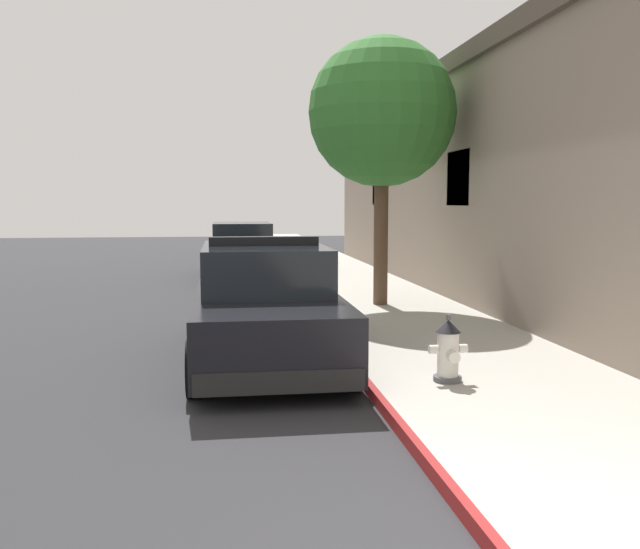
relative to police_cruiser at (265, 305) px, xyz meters
name	(u,v)px	position (x,y,z in m)	size (l,w,h in m)	color
ground_plane	(74,321)	(-3.39, 4.10, -0.84)	(32.82, 60.00, 0.20)	#2B2B2D
sidewalk_pavement	(382,306)	(2.61, 4.10, -0.68)	(3.04, 60.00, 0.13)	#ADA89E
curb_painted_edge	(305,307)	(1.05, 4.10, -0.68)	(0.08, 60.00, 0.13)	maroon
storefront_building	(627,181)	(7.82, 4.04, 1.83)	(7.61, 25.92, 5.14)	gray
police_cruiser	(265,305)	(0.00, 0.00, 0.00)	(1.94, 4.84, 1.68)	black
parked_car_silver_ahead	(242,251)	(-0.01, 10.53, 0.00)	(1.94, 4.84, 1.56)	black
fire_hydrant	(448,351)	(1.94, -1.95, -0.26)	(0.44, 0.40, 0.76)	#4C4C51
street_tree	(382,114)	(2.52, 3.87, 3.10)	(2.86, 2.86, 5.17)	brown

